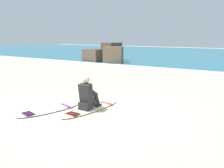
# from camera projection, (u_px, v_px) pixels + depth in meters

# --- Properties ---
(ground_plane) EXTENTS (80.00, 80.00, 0.00)m
(ground_plane) POSITION_uv_depth(u_px,v_px,m) (93.00, 107.00, 7.27)
(ground_plane) COLOR beige
(sea) EXTENTS (80.00, 28.00, 0.10)m
(sea) POSITION_uv_depth(u_px,v_px,m) (221.00, 55.00, 25.72)
(sea) COLOR teal
(sea) RESTS_ON ground
(breaking_foam) EXTENTS (80.00, 0.90, 0.11)m
(breaking_foam) POSITION_uv_depth(u_px,v_px,m) (181.00, 71.00, 14.41)
(breaking_foam) COLOR white
(breaking_foam) RESTS_ON ground
(surfboard_main) EXTENTS (0.75, 2.29, 0.08)m
(surfboard_main) POSITION_uv_depth(u_px,v_px,m) (91.00, 109.00, 6.99)
(surfboard_main) COLOR #EFE5C6
(surfboard_main) RESTS_ON ground
(surfer_seated) EXTENTS (0.38, 0.71, 0.95)m
(surfer_seated) POSITION_uv_depth(u_px,v_px,m) (88.00, 96.00, 6.83)
(surfer_seated) COLOR #232326
(surfer_seated) RESTS_ON surfboard_main
(surfboard_spare_near) EXTENTS (0.97, 1.99, 0.08)m
(surfboard_spare_near) POSITION_uv_depth(u_px,v_px,m) (49.00, 110.00, 6.86)
(surfboard_spare_near) COLOR silver
(surfboard_spare_near) RESTS_ON ground
(rock_outcrop_distant) EXTENTS (3.64, 2.98, 1.55)m
(rock_outcrop_distant) POSITION_uv_depth(u_px,v_px,m) (106.00, 54.00, 19.35)
(rock_outcrop_distant) COLOR brown
(rock_outcrop_distant) RESTS_ON ground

